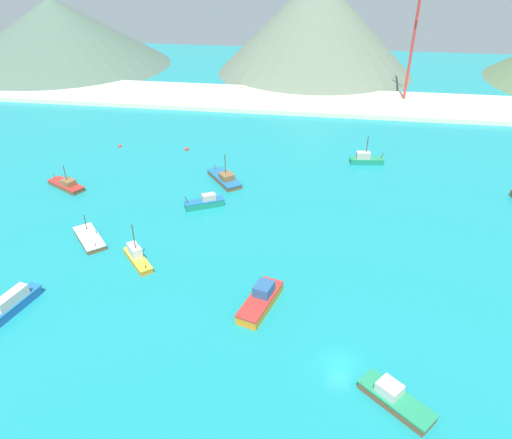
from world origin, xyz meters
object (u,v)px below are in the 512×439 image
Objects in this scene: fishing_boat_8 at (205,202)px; fishing_boat_2 at (67,185)px; radio_tower at (414,36)px; fishing_boat_11 at (366,159)px; fishing_boat_1 at (89,237)px; fishing_boat_0 at (395,399)px; fishing_boat_6 at (225,178)px; fishing_boat_7 at (7,308)px; fishing_boat_5 at (137,257)px; buoy_0 at (187,149)px; buoy_1 at (120,146)px; fishing_boat_4 at (261,300)px.

fishing_boat_2 is at bearing 173.42° from fishing_boat_8.
fishing_boat_11 is at bearing -106.12° from radio_tower.
fishing_boat_1 is 20.42m from fishing_boat_2.
fishing_boat_0 is 0.22× the size of radio_tower.
fishing_boat_6 is (29.28, 7.04, 0.05)m from fishing_boat_2.
fishing_boat_7 is 115.94m from radio_tower.
buoy_0 is at bearing 95.59° from fishing_boat_5.
fishing_boat_5 is 8.31× the size of buoy_1.
fishing_boat_6 is 71.57m from radio_tower.
fishing_boat_0 is 1.19× the size of fishing_boat_5.
buoy_0 is at bearing 115.72° from fishing_boat_4.
fishing_boat_0 is 106.47m from radio_tower.
fishing_boat_4 is (29.10, -11.34, 0.34)m from fishing_boat_1.
radio_tower is (57.43, 79.96, 17.50)m from fishing_boat_1.
fishing_boat_0 is 70.12m from fishing_boat_2.
fishing_boat_11 is (29.09, 23.04, 0.07)m from fishing_boat_8.
fishing_boat_7 reaches higher than buoy_1.
fishing_boat_0 is at bearing -39.37° from fishing_boat_4.
fishing_boat_4 reaches higher than buoy_0.
fishing_boat_11 is at bearing 71.74° from fishing_boat_4.
fishing_boat_2 is 0.91× the size of fishing_boat_4.
fishing_boat_1 is at bearing -141.03° from fishing_boat_11.
fishing_boat_5 reaches higher than fishing_boat_11.
fishing_boat_11 is at bearing -1.03° from buoy_1.
fishing_boat_7 is at bearing -132.43° from fishing_boat_5.
fishing_boat_8 is at bearing -6.58° from fishing_boat_2.
fishing_boat_8 is 7.48× the size of buoy_0.
fishing_boat_8 is at bearing 59.35° from fishing_boat_7.
buoy_1 is at bearing -147.67° from radio_tower.
fishing_boat_11 is (-0.12, 60.55, 0.20)m from fishing_boat_0.
fishing_boat_11 reaches higher than fishing_boat_8.
fishing_boat_5 is 0.71× the size of fishing_boat_6.
fishing_boat_4 is 27.95m from fishing_boat_8.
fishing_boat_1 is at bearing -98.28° from buoy_0.
radio_tower is (67.54, 42.74, 18.01)m from buoy_1.
fishing_boat_5 reaches higher than fishing_boat_8.
fishing_boat_8 is at bearing 118.63° from fishing_boat_4.
fishing_boat_7 is (-31.71, -6.38, -0.00)m from fishing_boat_4.
fishing_boat_11 is 7.54× the size of buoy_0.
radio_tower is at bearing 73.88° from fishing_boat_11.
fishing_boat_4 is 1.31× the size of fishing_boat_8.
buoy_0 is at bearing 50.34° from fishing_boat_2.
fishing_boat_2 is at bearing 146.08° from fishing_boat_4.
radio_tower reaches higher than buoy_0.
fishing_boat_1 reaches higher than fishing_boat_7.
buoy_1 is at bearing 97.76° from fishing_boat_7.
fishing_boat_4 is 1.39× the size of fishing_boat_5.
fishing_boat_7 is 11.48× the size of buoy_0.
fishing_boat_8 is at bearing -122.00° from radio_tower.
buoy_0 is (8.10, 55.40, -0.83)m from fishing_boat_7.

